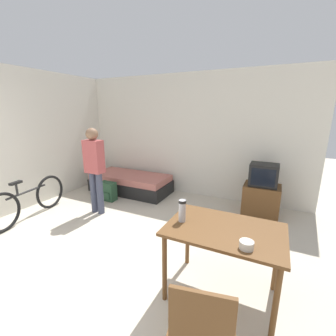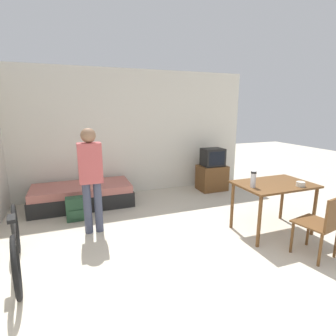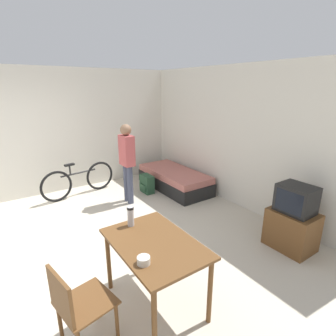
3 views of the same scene
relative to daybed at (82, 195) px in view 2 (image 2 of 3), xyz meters
name	(u,v)px [view 2 (image 2 of 3)]	position (x,y,z in m)	size (l,w,h in m)	color
ground_plane	(211,305)	(1.02, -3.26, -0.21)	(20.00, 20.00, 0.00)	beige
wall_back	(126,133)	(1.02, 0.54, 1.14)	(5.71, 0.06, 2.70)	silver
daybed	(82,195)	(0.00, 0.00, 0.00)	(1.90, 0.87, 0.43)	black
tv	(212,172)	(2.92, 0.02, 0.22)	(0.63, 0.49, 0.98)	brown
dining_table	(274,190)	(2.69, -2.19, 0.47)	(1.13, 0.76, 0.78)	brown
wooden_chair	(324,223)	(2.74, -3.03, 0.28)	(0.53, 0.53, 0.86)	brown
bicycle	(16,244)	(-0.83, -1.96, 0.13)	(0.31, 1.64, 0.75)	black
person_standing	(91,174)	(0.11, -1.23, 0.72)	(0.34, 0.22, 1.61)	#3D4256
thermos_flask	(253,178)	(2.26, -2.24, 0.70)	(0.08, 0.08, 0.24)	#B7B7BC
mate_bowl	(301,184)	(2.93, -2.45, 0.60)	(0.12, 0.12, 0.07)	beige
backpack	(77,209)	(-0.13, -0.67, -0.01)	(0.35, 0.22, 0.41)	#284C33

